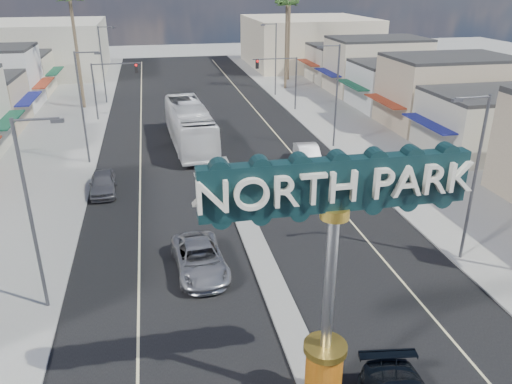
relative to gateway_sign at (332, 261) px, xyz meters
name	(u,v)px	position (x,y,z in m)	size (l,w,h in m)	color
ground	(217,155)	(0.00, 28.02, -5.93)	(160.00, 160.00, 0.00)	gray
road	(217,155)	(0.00, 28.02, -5.92)	(20.00, 120.00, 0.01)	black
median_island	(254,242)	(0.00, 12.02, -5.85)	(1.30, 30.00, 0.16)	gray
sidewalk_left	(46,166)	(-14.00, 28.02, -5.87)	(8.00, 120.00, 0.12)	gray
sidewalk_right	(368,144)	(14.00, 28.02, -5.87)	(8.00, 120.00, 0.12)	gray
storefront_row_right	(405,81)	(24.00, 41.02, -2.93)	(12.00, 42.00, 6.00)	#B7B29E
backdrop_far_left	(38,48)	(-22.00, 73.02, -1.93)	(20.00, 20.00, 8.00)	#B7B29E
backdrop_far_right	(308,42)	(22.00, 73.02, -1.93)	(20.00, 20.00, 8.00)	beige
gateway_sign	(332,261)	(0.00, 0.00, 0.00)	(8.20, 1.50, 9.15)	#D65910
traffic_signal_left	(111,80)	(-9.18, 42.02, -1.65)	(5.09, 0.45, 6.00)	#47474C
traffic_signal_right	(281,73)	(9.18, 42.02, -1.65)	(5.09, 0.45, 6.00)	#47474C
streetlight_l_near	(33,208)	(-10.43, 8.02, -0.86)	(2.03, 0.22, 9.00)	#47474C
streetlight_l_mid	(83,103)	(-10.43, 28.02, -0.86)	(2.03, 0.22, 9.00)	#47474C
streetlight_l_far	(103,61)	(-10.43, 50.02, -0.86)	(2.03, 0.22, 9.00)	#47474C
streetlight_r_near	(473,172)	(10.43, 8.02, -0.86)	(2.03, 0.22, 9.00)	#47474C
streetlight_r_mid	(335,91)	(10.43, 28.02, -0.86)	(2.03, 0.22, 9.00)	#47474C
streetlight_r_far	(275,56)	(10.43, 50.02, -0.86)	(2.03, 0.22, 9.00)	#47474C
palm_left_far	(70,4)	(-13.00, 48.02, 5.57)	(2.60, 2.60, 13.10)	brown
palm_right_mid	(287,7)	(13.00, 54.02, 4.67)	(2.60, 2.60, 12.10)	brown
suv_left	(200,259)	(-3.37, 9.69, -5.18)	(2.48, 5.38, 1.50)	#9E9FA3
car_parked_left	(103,183)	(-9.00, 21.46, -5.18)	(1.77, 4.39, 1.50)	slate
car_parked_right	(308,155)	(6.97, 24.16, -5.13)	(1.68, 4.82, 1.59)	white
city_bus	(190,126)	(-2.00, 31.25, -4.07)	(3.11, 13.31, 3.71)	white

